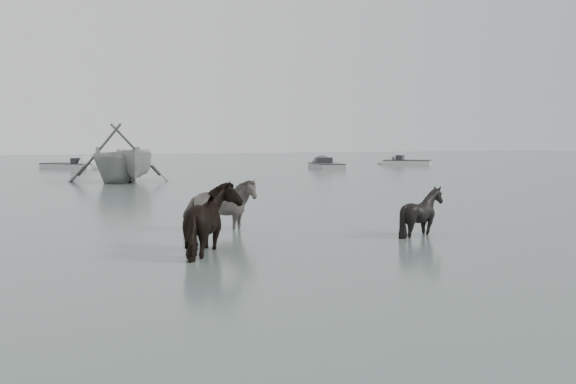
% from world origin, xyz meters
% --- Properties ---
extents(ground, '(140.00, 140.00, 0.00)m').
position_xyz_m(ground, '(0.00, 0.00, 0.00)').
color(ground, '#566760').
rests_on(ground, ground).
extents(pony_pinto, '(1.87, 1.21, 1.46)m').
position_xyz_m(pony_pinto, '(-0.91, 1.72, 0.73)').
color(pony_pinto, black).
rests_on(pony_pinto, ground).
extents(pony_dark, '(1.47, 1.70, 1.66)m').
position_xyz_m(pony_dark, '(-1.73, -1.14, 0.83)').
color(pony_dark, black).
rests_on(pony_dark, ground).
extents(pony_black, '(1.50, 1.42, 1.33)m').
position_xyz_m(pony_black, '(3.08, -0.61, 0.67)').
color(pony_black, black).
rests_on(pony_black, ground).
extents(rowboat_trail, '(5.84, 6.44, 2.96)m').
position_xyz_m(rowboat_trail, '(-1.44, 19.04, 1.48)').
color(rowboat_trail, '#ADB0AD').
rests_on(rowboat_trail, ground).
extents(boat_small, '(2.22, 4.86, 1.82)m').
position_xyz_m(boat_small, '(-0.71, 18.90, 0.91)').
color(boat_small, '#A6A6A2').
rests_on(boat_small, ground).
extents(skiff_port, '(2.20, 5.09, 0.75)m').
position_xyz_m(skiff_port, '(13.12, 27.05, 0.38)').
color(skiff_port, gray).
rests_on(skiff_port, ground).
extents(skiff_mid, '(5.22, 5.04, 0.75)m').
position_xyz_m(skiff_mid, '(-3.13, 33.33, 0.38)').
color(skiff_mid, '#AFB1AE').
rests_on(skiff_mid, ground).
extents(skiff_star, '(4.79, 4.45, 0.75)m').
position_xyz_m(skiff_star, '(21.52, 30.46, 0.38)').
color(skiff_star, beige).
rests_on(skiff_star, ground).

